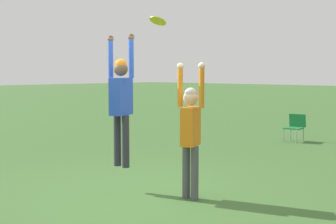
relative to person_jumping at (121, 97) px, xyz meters
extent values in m
plane|color=#3D662D|center=(0.40, 0.07, -1.54)|extent=(120.00, 120.00, 0.00)
cylinder|color=#2D2D38|center=(-0.10, 0.00, -0.71)|extent=(0.12, 0.12, 0.84)
cylinder|color=#2D2D38|center=(0.10, 0.00, -0.71)|extent=(0.12, 0.12, 0.84)
cube|color=blue|center=(0.00, 0.00, 0.01)|extent=(0.34, 0.49, 0.60)
sphere|color=brown|center=(0.00, 0.00, 0.45)|extent=(0.23, 0.23, 0.23)
sphere|color=orange|center=(0.00, 0.00, 0.52)|extent=(0.19, 0.19, 0.19)
cylinder|color=blue|center=(-0.25, 0.00, 0.63)|extent=(0.08, 0.08, 0.63)
sphere|color=brown|center=(-0.25, 0.00, 0.94)|extent=(0.10, 0.10, 0.10)
cylinder|color=blue|center=(0.25, 0.00, 0.63)|extent=(0.08, 0.08, 0.63)
sphere|color=brown|center=(0.25, 0.00, 0.94)|extent=(0.10, 0.10, 0.10)
cylinder|color=#4C4C51|center=(1.03, 0.41, -1.12)|extent=(0.12, 0.12, 0.83)
cylinder|color=#4C4C51|center=(1.20, 0.41, -1.12)|extent=(0.12, 0.12, 0.83)
cube|color=orange|center=(1.12, 0.41, -0.42)|extent=(0.32, 0.42, 0.58)
sphere|color=beige|center=(1.12, 0.41, 0.01)|extent=(0.22, 0.22, 0.22)
sphere|color=#B7B2AD|center=(1.12, 0.41, 0.08)|extent=(0.19, 0.19, 0.19)
cylinder|color=orange|center=(0.91, 0.41, 0.18)|extent=(0.08, 0.08, 0.62)
sphere|color=beige|center=(0.91, 0.41, 0.49)|extent=(0.10, 0.10, 0.10)
cylinder|color=orange|center=(1.33, 0.41, 0.18)|extent=(0.08, 0.08, 0.62)
sphere|color=beige|center=(1.33, 0.41, 0.49)|extent=(0.10, 0.10, 0.10)
cylinder|color=yellow|center=(0.50, 0.33, 1.20)|extent=(0.27, 0.25, 0.13)
cylinder|color=gray|center=(-0.86, 6.72, -1.34)|extent=(0.02, 0.02, 0.40)
cylinder|color=gray|center=(-0.47, 6.72, -1.34)|extent=(0.02, 0.02, 0.40)
cylinder|color=gray|center=(-0.86, 7.11, -1.34)|extent=(0.02, 0.02, 0.40)
cylinder|color=gray|center=(-0.47, 7.11, -1.34)|extent=(0.02, 0.02, 0.40)
cube|color=#1E753D|center=(-0.66, 6.92, -1.16)|extent=(0.54, 0.54, 0.04)
cube|color=#1E753D|center=(-0.66, 7.13, -0.95)|extent=(0.47, 0.18, 0.37)
camera|label=1|loc=(5.69, -4.92, 0.40)|focal=50.00mm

